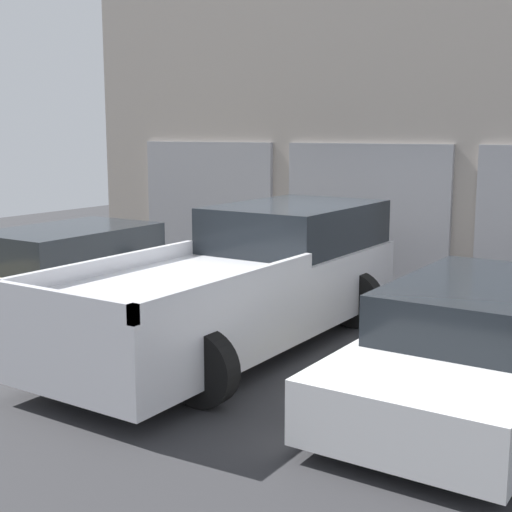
{
  "coord_description": "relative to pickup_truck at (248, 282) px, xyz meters",
  "views": [
    {
      "loc": [
        4.93,
        -8.32,
        2.68
      ],
      "look_at": [
        0.0,
        -0.79,
        1.1
      ],
      "focal_mm": 50.0,
      "sensor_mm": 36.0,
      "label": 1
    }
  ],
  "objects": [
    {
      "name": "parking_stripe_centre",
      "position": [
        1.5,
        -0.32,
        -0.79
      ],
      "size": [
        0.12,
        2.2,
        0.01
      ],
      "primitive_type": "cube",
      "color": "gold",
      "rests_on": "ground"
    },
    {
      "name": "shophouse_building",
      "position": [
        -0.01,
        4.26,
        1.89
      ],
      "size": [
        12.73,
        0.68,
        5.49
      ],
      "color": "#9E9389",
      "rests_on": "ground"
    },
    {
      "name": "parking_stripe_left",
      "position": [
        -1.5,
        -0.32,
        -0.79
      ],
      "size": [
        0.12,
        2.2,
        0.01
      ],
      "primitive_type": "cube",
      "color": "gold",
      "rests_on": "ground"
    },
    {
      "name": "pickup_truck",
      "position": [
        0.0,
        0.0,
        0.0
      ],
      "size": [
        2.43,
        5.58,
        1.68
      ],
      "color": "silver",
      "rests_on": "ground"
    },
    {
      "name": "sedan_side",
      "position": [
        -3.01,
        -0.28,
        -0.19
      ],
      "size": [
        2.18,
        4.42,
        1.29
      ],
      "color": "#9E8956",
      "rests_on": "ground"
    },
    {
      "name": "parking_stripe_far_left",
      "position": [
        -4.51,
        -0.32,
        -0.79
      ],
      "size": [
        0.12,
        2.2,
        0.01
      ],
      "primitive_type": "cube",
      "color": "gold",
      "rests_on": "ground"
    },
    {
      "name": "ground_plane",
      "position": [
        0.0,
        0.97,
        -0.8
      ],
      "size": [
        28.0,
        28.0,
        0.0
      ],
      "primitive_type": "plane",
      "color": "#2D2D30"
    },
    {
      "name": "sedan_white",
      "position": [
        3.01,
        -0.28,
        -0.23
      ],
      "size": [
        2.18,
        4.63,
        1.19
      ],
      "color": "white",
      "rests_on": "ground"
    }
  ]
}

